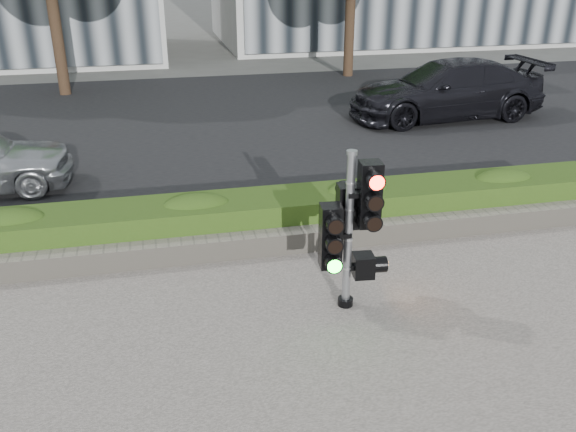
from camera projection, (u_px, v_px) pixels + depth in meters
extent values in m
plane|color=#51514C|center=(309.00, 318.00, 7.92)|extent=(120.00, 120.00, 0.00)
cube|color=black|center=(219.00, 122.00, 16.85)|extent=(60.00, 13.00, 0.02)
cube|color=gray|center=(264.00, 218.00, 10.71)|extent=(60.00, 0.25, 0.12)
cube|color=gray|center=(279.00, 242.00, 9.54)|extent=(12.00, 0.32, 0.34)
cube|color=#507825|center=(270.00, 215.00, 10.05)|extent=(12.00, 1.00, 0.68)
cylinder|color=black|center=(56.00, 31.00, 19.15)|extent=(0.36, 0.36, 4.03)
cylinder|color=black|center=(350.00, 26.00, 22.14)|extent=(0.36, 0.36, 3.58)
cylinder|color=black|center=(345.00, 301.00, 8.15)|extent=(0.21, 0.21, 0.10)
cylinder|color=gray|center=(348.00, 234.00, 7.75)|extent=(0.11, 0.11, 2.11)
cylinder|color=gray|center=(352.00, 153.00, 7.31)|extent=(0.13, 0.13, 0.05)
cube|color=#FF1107|center=(369.00, 194.00, 7.53)|extent=(0.29, 0.29, 0.84)
cube|color=#14E51E|center=(330.00, 236.00, 7.69)|extent=(0.29, 0.29, 0.84)
cube|color=black|center=(348.00, 206.00, 7.85)|extent=(0.29, 0.29, 0.58)
cube|color=orange|center=(363.00, 265.00, 8.00)|extent=(0.29, 0.29, 0.31)
imported|color=black|center=(446.00, 90.00, 16.87)|extent=(5.55, 2.47, 1.58)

